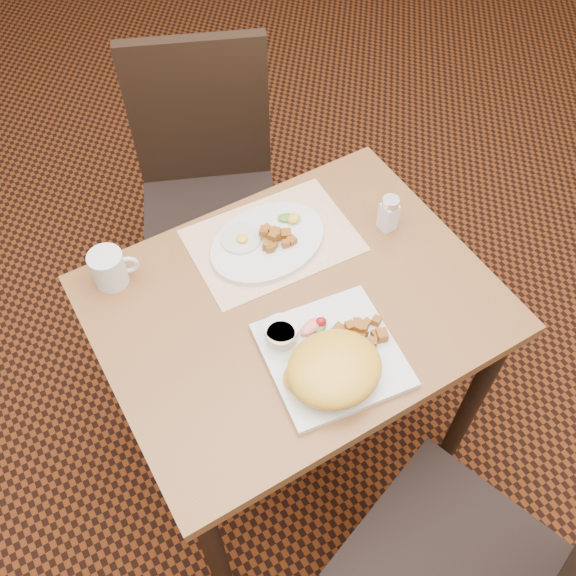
{
  "coord_description": "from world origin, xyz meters",
  "views": [
    {
      "loc": [
        -0.45,
        -0.73,
        1.97
      ],
      "look_at": [
        -0.02,
        -0.0,
        0.82
      ],
      "focal_mm": 40.0,
      "sensor_mm": 36.0,
      "label": 1
    }
  ],
  "objects_px": {
    "plate_square": "(332,355)",
    "table": "(295,327)",
    "salt_shaker": "(389,213)",
    "plate_oval": "(268,242)",
    "coffee_mug": "(110,268)",
    "chair_far": "(208,182)"
  },
  "relations": [
    {
      "from": "plate_square",
      "to": "salt_shaker",
      "type": "xyz_separation_m",
      "value": [
        0.32,
        0.25,
        0.04
      ]
    },
    {
      "from": "plate_square",
      "to": "plate_oval",
      "type": "relative_size",
      "value": 0.92
    },
    {
      "from": "plate_oval",
      "to": "coffee_mug",
      "type": "relative_size",
      "value": 2.76
    },
    {
      "from": "coffee_mug",
      "to": "table",
      "type": "bearing_deg",
      "value": -38.67
    },
    {
      "from": "table",
      "to": "chair_far",
      "type": "xyz_separation_m",
      "value": [
        0.08,
        0.66,
        -0.1
      ]
    },
    {
      "from": "plate_square",
      "to": "table",
      "type": "bearing_deg",
      "value": 87.17
    },
    {
      "from": "plate_square",
      "to": "salt_shaker",
      "type": "height_order",
      "value": "salt_shaker"
    },
    {
      "from": "chair_far",
      "to": "salt_shaker",
      "type": "relative_size",
      "value": 9.7
    },
    {
      "from": "table",
      "to": "salt_shaker",
      "type": "bearing_deg",
      "value": 13.92
    },
    {
      "from": "salt_shaker",
      "to": "plate_square",
      "type": "bearing_deg",
      "value": -142.71
    },
    {
      "from": "salt_shaker",
      "to": "coffee_mug",
      "type": "distance_m",
      "value": 0.68
    },
    {
      "from": "table",
      "to": "plate_oval",
      "type": "distance_m",
      "value": 0.22
    },
    {
      "from": "plate_oval",
      "to": "coffee_mug",
      "type": "distance_m",
      "value": 0.38
    },
    {
      "from": "salt_shaker",
      "to": "coffee_mug",
      "type": "relative_size",
      "value": 0.91
    },
    {
      "from": "plate_square",
      "to": "chair_far",
      "type": "bearing_deg",
      "value": 84.16
    },
    {
      "from": "plate_oval",
      "to": "coffee_mug",
      "type": "height_order",
      "value": "coffee_mug"
    },
    {
      "from": "table",
      "to": "salt_shaker",
      "type": "xyz_separation_m",
      "value": [
        0.32,
        0.08,
        0.16
      ]
    },
    {
      "from": "table",
      "to": "plate_square",
      "type": "distance_m",
      "value": 0.21
    },
    {
      "from": "salt_shaker",
      "to": "table",
      "type": "bearing_deg",
      "value": -166.08
    },
    {
      "from": "plate_oval",
      "to": "salt_shaker",
      "type": "bearing_deg",
      "value": -19.36
    },
    {
      "from": "table",
      "to": "chair_far",
      "type": "relative_size",
      "value": 0.93
    },
    {
      "from": "plate_oval",
      "to": "coffee_mug",
      "type": "xyz_separation_m",
      "value": [
        -0.37,
        0.09,
        0.03
      ]
    }
  ]
}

